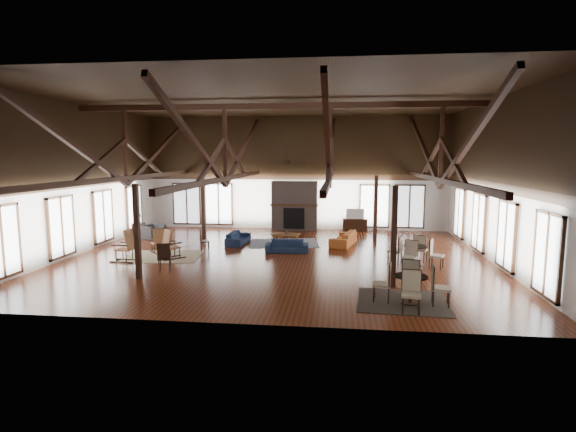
# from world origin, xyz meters

# --- Properties ---
(floor) EXTENTS (16.00, 16.00, 0.00)m
(floor) POSITION_xyz_m (0.00, 0.00, 0.00)
(floor) COLOR #5B2813
(floor) RESTS_ON ground
(ceiling) EXTENTS (16.00, 14.00, 0.02)m
(ceiling) POSITION_xyz_m (0.00, 0.00, 6.00)
(ceiling) COLOR black
(ceiling) RESTS_ON wall_back
(wall_back) EXTENTS (16.00, 0.02, 6.00)m
(wall_back) POSITION_xyz_m (0.00, 7.00, 3.00)
(wall_back) COLOR silver
(wall_back) RESTS_ON floor
(wall_front) EXTENTS (16.00, 0.02, 6.00)m
(wall_front) POSITION_xyz_m (0.00, -7.00, 3.00)
(wall_front) COLOR silver
(wall_front) RESTS_ON floor
(wall_left) EXTENTS (0.02, 14.00, 6.00)m
(wall_left) POSITION_xyz_m (-8.00, 0.00, 3.00)
(wall_left) COLOR silver
(wall_left) RESTS_ON floor
(wall_right) EXTENTS (0.02, 14.00, 6.00)m
(wall_right) POSITION_xyz_m (8.00, 0.00, 3.00)
(wall_right) COLOR silver
(wall_right) RESTS_ON floor
(roof_truss) EXTENTS (15.60, 14.07, 3.14)m
(roof_truss) POSITION_xyz_m (0.00, 0.00, 4.03)
(roof_truss) COLOR black
(roof_truss) RESTS_ON wall_back
(post_grid) EXTENTS (8.16, 7.16, 3.05)m
(post_grid) POSITION_xyz_m (0.00, 0.00, 1.52)
(post_grid) COLOR black
(post_grid) RESTS_ON floor
(fireplace) EXTENTS (2.50, 0.69, 2.60)m
(fireplace) POSITION_xyz_m (0.00, 6.67, 1.29)
(fireplace) COLOR #65534D
(fireplace) RESTS_ON floor
(ceiling_fan) EXTENTS (1.60, 1.60, 0.75)m
(ceiling_fan) POSITION_xyz_m (0.50, -1.00, 3.73)
(ceiling_fan) COLOR black
(ceiling_fan) RESTS_ON roof_truss
(sofa_navy_front) EXTENTS (1.76, 0.75, 0.51)m
(sofa_navy_front) POSITION_xyz_m (0.26, 0.99, 0.25)
(sofa_navy_front) COLOR #16243E
(sofa_navy_front) RESTS_ON floor
(sofa_navy_left) EXTENTS (1.85, 0.83, 0.53)m
(sofa_navy_left) POSITION_xyz_m (-2.12, 2.50, 0.26)
(sofa_navy_left) COLOR #17223F
(sofa_navy_left) RESTS_ON floor
(sofa_orange) EXTENTS (2.19, 1.28, 0.60)m
(sofa_orange) POSITION_xyz_m (2.57, 2.78, 0.30)
(sofa_orange) COLOR #B55723
(sofa_orange) RESTS_ON floor
(coffee_table) EXTENTS (1.31, 0.82, 0.47)m
(coffee_table) POSITION_xyz_m (0.00, 2.75, 0.41)
(coffee_table) COLOR brown
(coffee_table) RESTS_ON floor
(vase) EXTENTS (0.22, 0.22, 0.19)m
(vase) POSITION_xyz_m (0.07, 2.67, 0.56)
(vase) COLOR #B2B2B2
(vase) RESTS_ON coffee_table
(armchair) EXTENTS (1.27, 1.20, 0.65)m
(armchair) POSITION_xyz_m (-6.48, 3.32, 0.32)
(armchair) COLOR #29292B
(armchair) RESTS_ON floor
(side_table_lamp) EXTENTS (0.49, 0.49, 1.25)m
(side_table_lamp) POSITION_xyz_m (-7.40, 3.83, 0.47)
(side_table_lamp) COLOR black
(side_table_lamp) RESTS_ON floor
(rocking_chair_a) EXTENTS (0.84, 0.87, 1.02)m
(rocking_chair_a) POSITION_xyz_m (-4.91, 0.27, 0.48)
(rocking_chair_a) COLOR #A2693D
(rocking_chair_a) RESTS_ON floor
(rocking_chair_b) EXTENTS (0.95, 0.98, 1.15)m
(rocking_chair_b) POSITION_xyz_m (-4.04, -0.74, 0.54)
(rocking_chair_b) COLOR #A2693D
(rocking_chair_b) RESTS_ON floor
(rocking_chair_c) EXTENTS (0.99, 0.59, 1.23)m
(rocking_chair_c) POSITION_xyz_m (-5.45, -1.35, 0.58)
(rocking_chair_c) COLOR #A2693D
(rocking_chair_c) RESTS_ON floor
(side_chair_a) EXTENTS (0.50, 0.50, 0.90)m
(side_chair_a) POSITION_xyz_m (-3.22, 0.79, 0.52)
(side_chair_a) COLOR black
(side_chair_a) RESTS_ON floor
(side_chair_b) EXTENTS (0.52, 0.52, 1.01)m
(side_chair_b) POSITION_xyz_m (-3.49, -2.65, 0.59)
(side_chair_b) COLOR black
(side_chair_b) RESTS_ON floor
(cafe_table_near) EXTENTS (2.06, 2.06, 1.06)m
(cafe_table_near) POSITION_xyz_m (4.30, -5.01, 0.53)
(cafe_table_near) COLOR black
(cafe_table_near) RESTS_ON floor
(cafe_table_far) EXTENTS (1.98, 1.98, 1.03)m
(cafe_table_far) POSITION_xyz_m (5.09, -0.78, 0.51)
(cafe_table_far) COLOR black
(cafe_table_far) RESTS_ON floor
(cup_near) EXTENTS (0.16, 0.16, 0.10)m
(cup_near) POSITION_xyz_m (4.39, -4.99, 0.81)
(cup_near) COLOR #B2B2B2
(cup_near) RESTS_ON cafe_table_near
(cup_far) EXTENTS (0.14, 0.14, 0.09)m
(cup_far) POSITION_xyz_m (5.05, -0.72, 0.79)
(cup_far) COLOR #B2B2B2
(cup_far) RESTS_ON cafe_table_far
(tv_console) EXTENTS (1.27, 0.48, 0.63)m
(tv_console) POSITION_xyz_m (3.20, 6.75, 0.32)
(tv_console) COLOR black
(tv_console) RESTS_ON floor
(television) EXTENTS (0.94, 0.15, 0.54)m
(television) POSITION_xyz_m (3.20, 6.75, 0.90)
(television) COLOR #B2B2B2
(television) RESTS_ON tv_console
(rug_tan) EXTENTS (3.16, 2.64, 0.01)m
(rug_tan) POSITION_xyz_m (-4.47, -0.36, 0.01)
(rug_tan) COLOR tan
(rug_tan) RESTS_ON floor
(rug_navy) EXTENTS (3.35, 2.74, 0.01)m
(rug_navy) POSITION_xyz_m (-0.09, 2.85, 0.01)
(rug_navy) COLOR #192348
(rug_navy) RESTS_ON floor
(rug_dark) EXTENTS (2.55, 2.35, 0.01)m
(rug_dark) POSITION_xyz_m (4.12, -4.91, 0.01)
(rug_dark) COLOR black
(rug_dark) RESTS_ON floor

